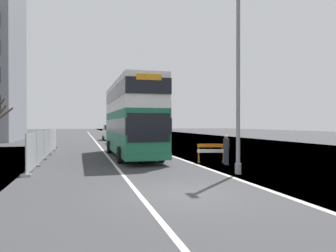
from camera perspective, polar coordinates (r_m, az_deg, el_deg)
name	(u,v)px	position (r m, az deg, el deg)	size (l,w,h in m)	color
ground	(199,193)	(11.14, 5.66, -11.92)	(140.00, 280.00, 0.10)	#38383A
double_decker_bus	(132,118)	(22.42, -6.60, 1.49)	(2.89, 11.48, 5.18)	#1E6B47
lamppost_foreground	(238,85)	(15.05, 12.54, 7.30)	(0.29, 0.70, 8.75)	gray
roadworks_barrier	(211,151)	(18.96, 7.78, -4.50)	(1.67, 0.83, 1.13)	orange
construction_site_fence	(46,144)	(23.63, -21.09, -3.06)	(0.44, 17.20, 1.91)	#A8AAAD
car_oncoming_near	(119,136)	(37.67, -8.91, -1.71)	(2.00, 4.01, 2.01)	slate
car_receding_mid	(110,133)	(46.05, -10.49, -1.23)	(1.93, 4.60, 2.16)	silver
bare_tree_far_verge_mid	(7,122)	(54.81, -27.08, 0.73)	(2.89, 3.41, 5.08)	#4C3D2D
pedestrian_at_kerb	(226,150)	(18.22, 10.46, -4.23)	(0.34, 0.34, 1.71)	#2D3342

